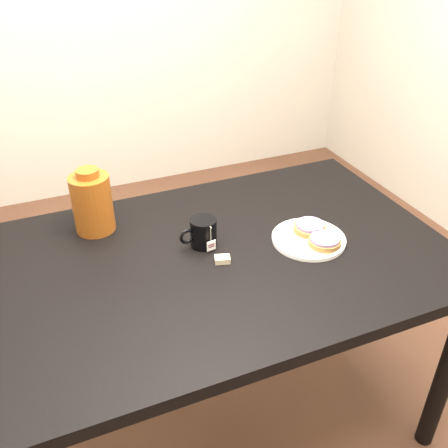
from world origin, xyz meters
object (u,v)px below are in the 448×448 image
(mug, at_px, (203,232))
(bagel_package, at_px, (92,202))
(table, at_px, (220,276))
(bagel_front, at_px, (325,241))
(bagel_back, at_px, (310,227))
(plate, at_px, (309,238))
(teabag_pouch, at_px, (222,259))

(mug, distance_m, bagel_package, 0.37)
(table, height_order, bagel_front, bagel_front)
(table, relative_size, bagel_front, 12.56)
(bagel_back, height_order, bagel_package, bagel_package)
(plate, xyz_separation_m, bagel_back, (0.02, 0.03, 0.02))
(table, bearing_deg, mug, 113.97)
(plate, bearing_deg, mug, 161.18)
(bagel_package, bearing_deg, mug, -37.48)
(table, height_order, plate, plate)
(table, distance_m, teabag_pouch, 0.10)
(bagel_front, relative_size, mug, 0.86)
(bagel_back, height_order, bagel_front, same)
(bagel_back, distance_m, teabag_pouch, 0.32)
(plate, relative_size, teabag_pouch, 5.15)
(bagel_front, xyz_separation_m, teabag_pouch, (-0.32, 0.06, -0.02))
(table, height_order, bagel_back, bagel_back)
(bagel_back, relative_size, bagel_package, 0.67)
(bagel_package, bearing_deg, teabag_pouch, -46.43)
(table, height_order, mug, mug)
(bagel_front, bearing_deg, teabag_pouch, 170.04)
(table, distance_m, bagel_front, 0.34)
(bagel_back, relative_size, teabag_pouch, 3.18)
(mug, bearing_deg, teabag_pouch, -87.24)
(teabag_pouch, height_order, bagel_package, bagel_package)
(plate, distance_m, teabag_pouch, 0.29)
(mug, bearing_deg, plate, -27.47)
(plate, relative_size, bagel_package, 1.08)
(mug, bearing_deg, bagel_front, -34.05)
(mug, bearing_deg, table, -74.68)
(bagel_front, xyz_separation_m, mug, (-0.34, 0.16, 0.02))
(bagel_front, bearing_deg, bagel_back, 90.08)
(plate, xyz_separation_m, mug, (-0.32, 0.11, 0.04))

